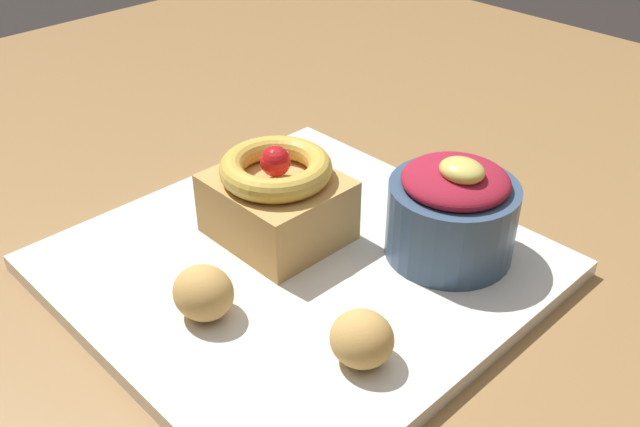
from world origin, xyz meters
The scene contains 6 objects.
dining_table centered at (0.00, 0.00, 0.63)m, with size 1.29×0.90×0.73m.
front_plate centered at (-0.03, -0.16, 0.74)m, with size 0.29×0.29×0.01m, color white.
cake_slice centered at (-0.06, -0.15, 0.77)m, with size 0.09×0.08×0.07m.
berry_ramekin centered at (0.04, -0.09, 0.78)m, with size 0.09×0.09×0.08m.
fritter_front centered at (0.07, -0.20, 0.76)m, with size 0.04×0.04×0.03m, color tan.
fritter_middle centered at (-0.03, -0.24, 0.76)m, with size 0.04×0.04×0.03m, color tan.
Camera 1 is at (0.26, -0.43, 1.03)m, focal length 39.88 mm.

